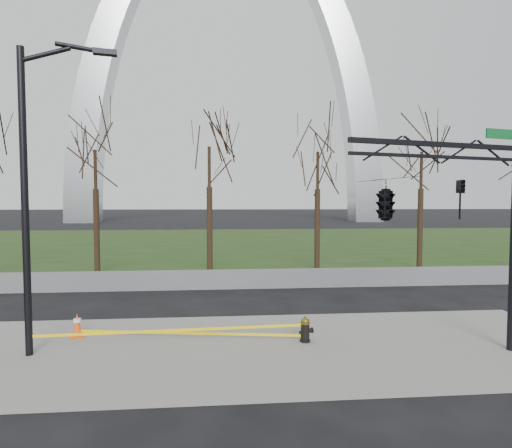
{
  "coord_description": "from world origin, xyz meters",
  "views": [
    {
      "loc": [
        -1.36,
        -10.9,
        4.07
      ],
      "look_at": [
        -0.26,
        2.0,
        3.39
      ],
      "focal_mm": 28.18,
      "sensor_mm": 36.0,
      "label": 1
    }
  ],
  "objects": [
    {
      "name": "ground",
      "position": [
        0.0,
        0.0,
        0.0
      ],
      "size": [
        500.0,
        500.0,
        0.0
      ],
      "primitive_type": "plane",
      "color": "black",
      "rests_on": "ground"
    },
    {
      "name": "sidewalk",
      "position": [
        0.0,
        0.0,
        0.05
      ],
      "size": [
        18.0,
        6.0,
        0.1
      ],
      "primitive_type": "cube",
      "color": "slate",
      "rests_on": "ground"
    },
    {
      "name": "grass_strip",
      "position": [
        0.0,
        30.0,
        0.03
      ],
      "size": [
        120.0,
        40.0,
        0.06
      ],
      "primitive_type": "cube",
      "color": "#1E3212",
      "rests_on": "ground"
    },
    {
      "name": "guardrail",
      "position": [
        0.0,
        8.0,
        0.45
      ],
      "size": [
        60.0,
        0.3,
        0.9
      ],
      "primitive_type": "cube",
      "color": "#59595B",
      "rests_on": "ground"
    },
    {
      "name": "gateway_arch",
      "position": [
        0.0,
        75.0,
        32.5
      ],
      "size": [
        66.0,
        6.0,
        65.0
      ],
      "primitive_type": null,
      "color": "silver",
      "rests_on": "ground"
    },
    {
      "name": "tree_row",
      "position": [
        7.42,
        12.0,
        4.03
      ],
      "size": [
        60.84,
        4.0,
        8.07
      ],
      "color": "black",
      "rests_on": "ground"
    },
    {
      "name": "fire_hydrant",
      "position": [
        1.01,
        0.24,
        0.44
      ],
      "size": [
        0.47,
        0.3,
        0.74
      ],
      "rotation": [
        0.0,
        0.0,
        0.26
      ],
      "color": "black",
      "rests_on": "sidewalk"
    },
    {
      "name": "traffic_cone",
      "position": [
        -5.65,
        1.21,
        0.45
      ],
      "size": [
        0.41,
        0.41,
        0.7
      ],
      "rotation": [
        0.0,
        0.0,
        0.14
      ],
      "color": "#FF4D0D",
      "rests_on": "sidewalk"
    },
    {
      "name": "street_light",
      "position": [
        -6.17,
        -0.1,
        4.69
      ],
      "size": [
        2.37,
        0.64,
        8.21
      ],
      "rotation": [
        0.0,
        0.0,
        0.19
      ],
      "color": "black",
      "rests_on": "ground"
    },
    {
      "name": "traffic_signal_mast",
      "position": [
        3.24,
        -1.55,
        4.15
      ],
      "size": [
        5.0,
        2.54,
        6.0
      ],
      "rotation": [
        0.0,
        0.0,
        0.21
      ],
      "color": "black",
      "rests_on": "ground"
    },
    {
      "name": "caution_tape",
      "position": [
        -2.52,
        0.37,
        0.44
      ],
      "size": [
        7.39,
        1.36,
        0.39
      ],
      "color": "yellow",
      "rests_on": "ground"
    }
  ]
}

